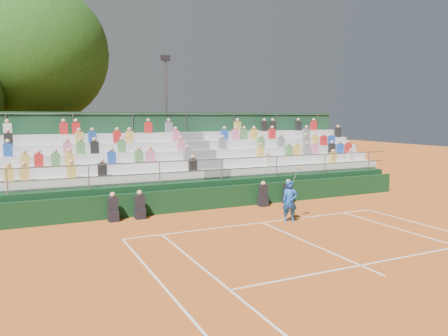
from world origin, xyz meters
name	(u,v)px	position (x,y,z in m)	size (l,w,h in m)	color
ground	(262,223)	(0.00, 0.00, 0.00)	(90.00, 90.00, 0.00)	#C45D20
courtside_wall	(227,197)	(0.00, 3.20, 0.50)	(20.00, 0.15, 1.00)	black
line_officials	(207,201)	(-1.18, 2.75, 0.48)	(8.70, 0.40, 1.19)	black
grandstand	(200,176)	(-0.01, 6.44, 1.07)	(20.00, 5.20, 4.40)	black
tennis_player	(290,201)	(1.08, -0.33, 0.83)	(0.89, 0.60, 2.22)	blue
tree_east	(36,53)	(-7.34, 13.22, 7.76)	(8.14, 8.14, 11.84)	#3A2315
floodlight_mast	(166,108)	(0.37, 13.15, 4.72)	(0.60, 0.25, 8.10)	gray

